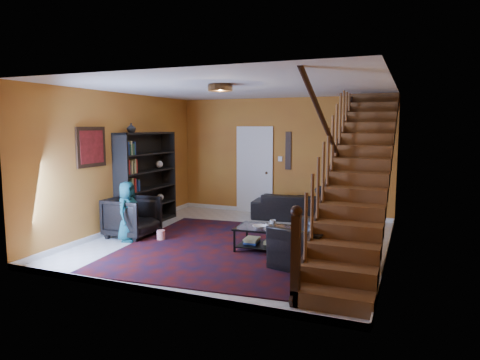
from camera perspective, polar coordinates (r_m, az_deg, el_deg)
The scene contains 21 objects.
floor at distance 8.00m, azimuth -0.12°, elevation -8.23°, with size 5.50×5.50×0.00m, color beige.
room at distance 9.71m, azimuth -4.43°, elevation -5.21°, with size 5.50×5.50×5.50m.
staircase at distance 7.22m, azimuth 15.66°, elevation 1.13°, with size 0.95×5.02×3.18m.
bookshelf at distance 9.47m, azimuth -12.29°, elevation -0.04°, with size 0.35×1.80×2.00m.
door at distance 10.57m, azimuth 1.97°, elevation 1.18°, with size 0.82×0.05×2.05m, color silver.
framed_picture at distance 8.33m, azimuth -19.24°, elevation 4.18°, with size 0.04×0.74×0.74m, color maroon.
wall_hanging at distance 10.27m, azimuth 6.46°, elevation 3.90°, with size 0.14×0.03×0.90m, color black.
ceiling_fixture at distance 7.01m, azimuth -2.66°, elevation 12.19°, with size 0.40×0.40×0.10m, color #3F2814.
rug at distance 7.61m, azimuth -1.77°, elevation -8.98°, with size 3.46×3.96×0.02m, color #420D0B.
sofa at distance 9.91m, azimuth 7.72°, elevation -3.53°, with size 2.04×0.80×0.60m, color black.
armchair_left at distance 8.52m, azimuth -14.18°, elevation -4.79°, with size 0.84×0.86×0.78m, color black.
armchair_right at distance 6.64m, azimuth 9.03°, elevation -8.60°, with size 1.02×0.89×0.66m, color black.
person_adult_a at distance 9.88m, azimuth 10.45°, elevation -4.33°, with size 0.46×0.30×1.25m, color black.
person_adult_b at distance 9.80m, azimuth 13.38°, elevation -4.71°, with size 0.58×0.45×1.19m, color black.
person_child at distance 8.22m, azimuth -14.78°, elevation -4.07°, with size 0.55×0.36×1.12m, color #165657.
coffee_table at distance 7.35m, azimuth 3.98°, elevation -7.70°, with size 1.15×0.71×0.43m.
cup_a at distance 7.13m, azimuth 3.85°, elevation -6.22°, with size 0.13×0.13×0.10m, color #999999.
cup_b at distance 7.42m, azimuth 4.40°, elevation -5.71°, with size 0.11×0.11×0.10m, color #999999.
bowl at distance 7.20m, azimuth 2.54°, elevation -6.27°, with size 0.22×0.22×0.05m, color #999999.
vase at distance 8.99m, azimuth -14.30°, elevation 6.75°, with size 0.18×0.18×0.19m, color #999999.
popcorn_bucket at distance 8.20m, azimuth -10.49°, elevation -7.20°, with size 0.15×0.15×0.18m, color red.
Camera 1 is at (2.93, -7.14, 2.12)m, focal length 32.00 mm.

